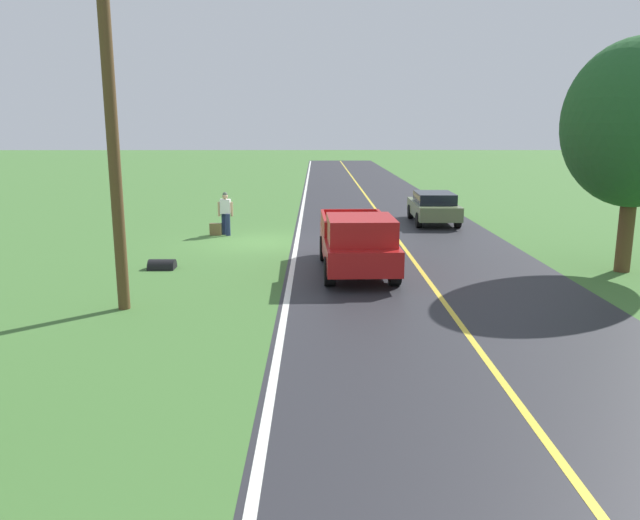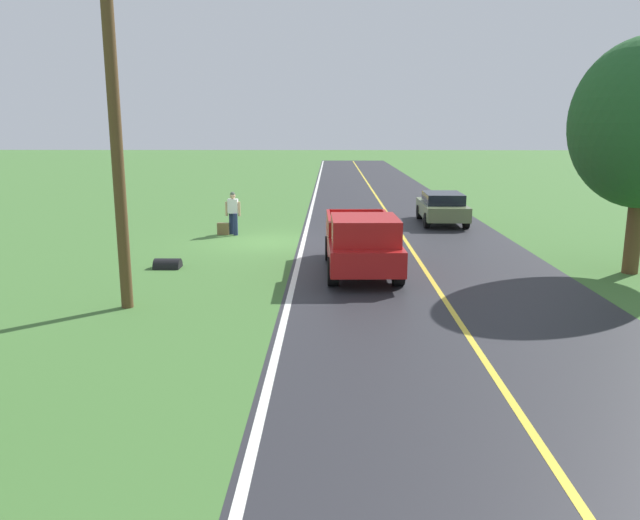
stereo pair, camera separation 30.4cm
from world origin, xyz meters
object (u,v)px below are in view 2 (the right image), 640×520
at_px(sedan_near_oncoming, 442,207).
at_px(hitchhiker_walking, 233,211).
at_px(utility_pole_roadside, 117,144).
at_px(suitcase_carried, 223,229).
at_px(pickup_truck_passing, 362,242).

bearing_deg(sedan_near_oncoming, hitchhiker_walking, 19.23).
distance_m(hitchhiker_walking, sedan_near_oncoming, 9.55).
bearing_deg(utility_pole_roadside, suitcase_carried, -93.00).
bearing_deg(suitcase_carried, pickup_truck_passing, 41.56).
bearing_deg(hitchhiker_walking, pickup_truck_passing, 125.91).
height_order(suitcase_carried, sedan_near_oncoming, sedan_near_oncoming).
distance_m(pickup_truck_passing, utility_pole_roadside, 7.49).
bearing_deg(pickup_truck_passing, utility_pole_roadside, 31.92).
bearing_deg(suitcase_carried, hitchhiker_walking, 100.86).
relative_size(suitcase_carried, sedan_near_oncoming, 0.11).
xyz_separation_m(sedan_near_oncoming, utility_pole_roadside, (9.98, 13.54, 3.14)).
bearing_deg(suitcase_carried, utility_pole_roadside, 0.11).
xyz_separation_m(suitcase_carried, sedan_near_oncoming, (-9.43, -3.20, 0.51)).
bearing_deg(pickup_truck_passing, sedan_near_oncoming, -112.63).
relative_size(hitchhiker_walking, pickup_truck_passing, 0.32).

